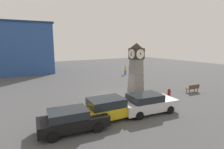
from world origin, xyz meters
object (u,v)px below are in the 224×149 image
object	(u,v)px
car_by_building	(147,103)
bench	(193,88)
car_navy_sedan	(72,120)
pedestrian_crossing_lot	(125,69)
clock_tower	(136,69)
bollard_near_tower	(169,94)
car_near_tower	(109,108)
bollard_mid_row	(157,97)

from	to	relation	value
car_by_building	bench	size ratio (longest dim) A/B	2.89
car_navy_sedan	pedestrian_crossing_lot	xyz separation A→B (m)	(14.49, 15.18, 0.20)
clock_tower	bollard_near_tower	xyz separation A→B (m)	(1.56, -3.25, -2.19)
bollard_near_tower	pedestrian_crossing_lot	world-z (taller)	pedestrian_crossing_lot
car_navy_sedan	car_near_tower	bearing A→B (deg)	9.02
car_by_building	bollard_near_tower	bearing A→B (deg)	18.75
clock_tower	bollard_mid_row	xyz separation A→B (m)	(0.11, -3.11, -2.24)
bollard_mid_row	bench	size ratio (longest dim) A/B	0.62
bollard_mid_row	bench	xyz separation A→B (m)	(5.96, 0.44, 0.01)
car_near_tower	car_by_building	size ratio (longest dim) A/B	0.98
bench	bollard_near_tower	bearing A→B (deg)	-172.74
bollard_near_tower	car_by_building	world-z (taller)	car_by_building
clock_tower	car_near_tower	distance (m)	7.15
bollard_near_tower	car_near_tower	world-z (taller)	car_near_tower
clock_tower	car_near_tower	size ratio (longest dim) A/B	1.18
car_by_building	pedestrian_crossing_lot	bearing A→B (deg)	61.20
bench	car_by_building	bearing A→B (deg)	-167.24
clock_tower	car_navy_sedan	xyz separation A→B (m)	(-8.50, -4.50, -2.02)
bollard_mid_row	car_by_building	size ratio (longest dim) A/B	0.21
bench	bollard_mid_row	bearing A→B (deg)	-175.77
car_navy_sedan	clock_tower	bearing A→B (deg)	27.90
bollard_near_tower	pedestrian_crossing_lot	distance (m)	14.62
bollard_mid_row	bench	distance (m)	5.98
car_navy_sedan	car_by_building	size ratio (longest dim) A/B	0.94
car_navy_sedan	bench	world-z (taller)	car_navy_sedan
car_by_building	bench	bearing A→B (deg)	12.76
bollard_near_tower	pedestrian_crossing_lot	bearing A→B (deg)	72.35
bollard_mid_row	car_near_tower	xyz separation A→B (m)	(-5.68, -0.92, 0.28)
car_by_building	bench	xyz separation A→B (m)	(8.48, 1.92, -0.27)
clock_tower	car_by_building	bearing A→B (deg)	-117.60
clock_tower	pedestrian_crossing_lot	bearing A→B (deg)	60.69
clock_tower	car_by_building	size ratio (longest dim) A/B	1.16
bollard_mid_row	car_navy_sedan	size ratio (longest dim) A/B	0.23
bench	clock_tower	bearing A→B (deg)	156.26
bollard_near_tower	bollard_mid_row	xyz separation A→B (m)	(-1.45, 0.13, -0.06)
bollard_near_tower	car_near_tower	bearing A→B (deg)	-173.71
car_navy_sedan	car_near_tower	xyz separation A→B (m)	(2.94, 0.47, 0.06)
car_near_tower	pedestrian_crossing_lot	distance (m)	18.71
car_near_tower	bench	size ratio (longest dim) A/B	2.84
bollard_near_tower	car_by_building	size ratio (longest dim) A/B	0.24
bollard_mid_row	pedestrian_crossing_lot	world-z (taller)	pedestrian_crossing_lot
bollard_mid_row	bollard_near_tower	bearing A→B (deg)	-5.28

